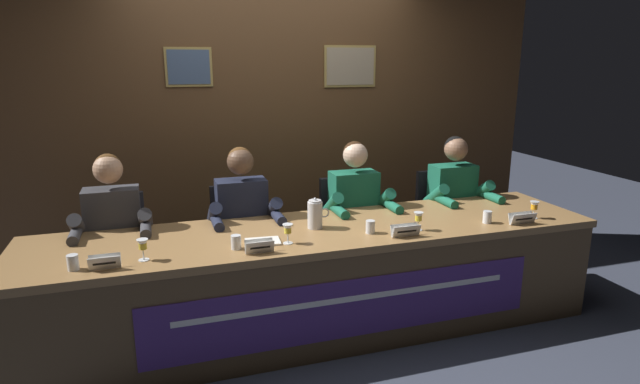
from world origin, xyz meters
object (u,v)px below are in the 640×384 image
(panelist_center_right, at_px, (357,209))
(document_stack_center_left, at_px, (263,242))
(water_cup_far_right, at_px, (487,218))
(water_pitcher_central, at_px, (315,214))
(chair_far_left, at_px, (119,259))
(juice_glass_far_left, at_px, (143,246))
(panelist_far_left, at_px, (113,231))
(juice_glass_center_left, at_px, (288,230))
(nameplate_center_left, at_px, (259,247))
(chair_far_right, at_px, (442,225))
(nameplate_far_right, at_px, (522,218))
(nameplate_center_right, at_px, (406,231))
(juice_glass_center_right, at_px, (418,218))
(nameplate_far_left, at_px, (105,262))
(water_cup_far_left, at_px, (73,263))
(water_cup_center_left, at_px, (236,243))
(panelist_far_right, at_px, (457,200))
(chair_center_right, at_px, (348,235))
(water_cup_center_right, at_px, (370,228))
(chair_center_left, at_px, (241,246))
(conference_table, at_px, (326,265))
(panelist_center_left, at_px, (244,219))
(juice_glass_far_right, at_px, (534,207))

(panelist_center_right, bearing_deg, document_stack_center_left, -146.00)
(water_cup_far_right, height_order, water_pitcher_central, water_pitcher_central)
(chair_far_left, distance_m, juice_glass_far_left, 0.96)
(panelist_far_left, bearing_deg, juice_glass_center_left, -31.73)
(nameplate_center_left, height_order, chair_far_right, chair_far_right)
(panelist_far_left, distance_m, nameplate_center_left, 1.13)
(juice_glass_far_left, relative_size, nameplate_far_right, 0.64)
(nameplate_far_right, xyz_separation_m, water_cup_far_right, (-0.22, 0.09, -0.00))
(water_cup_far_right, relative_size, document_stack_center_left, 0.38)
(nameplate_center_right, distance_m, juice_glass_center_right, 0.17)
(panelist_center_right, distance_m, water_pitcher_central, 0.63)
(juice_glass_center_right, bearing_deg, water_pitcher_central, 157.89)
(nameplate_center_right, relative_size, nameplate_far_right, 0.98)
(nameplate_far_left, height_order, nameplate_center_left, same)
(panelist_center_right, xyz_separation_m, document_stack_center_left, (-0.86, -0.58, 0.03))
(water_cup_far_left, xyz_separation_m, water_cup_center_left, (0.88, 0.05, 0.00))
(nameplate_far_left, bearing_deg, document_stack_center_left, 9.78)
(nameplate_center_right, height_order, panelist_far_right, panelist_far_right)
(water_cup_far_left, relative_size, chair_center_right, 0.10)
(panelist_far_left, distance_m, nameplate_far_right, 2.77)
(water_cup_center_right, xyz_separation_m, nameplate_far_right, (1.07, -0.14, 0.00))
(water_cup_far_left, distance_m, water_cup_center_right, 1.75)
(juice_glass_center_left, relative_size, water_cup_center_left, 1.46)
(water_cup_center_right, bearing_deg, nameplate_center_left, -169.92)
(chair_center_left, xyz_separation_m, juice_glass_center_right, (1.04, -0.86, 0.38))
(water_pitcher_central, bearing_deg, water_cup_center_right, -34.78)
(conference_table, distance_m, water_pitcher_central, 0.34)
(chair_center_left, xyz_separation_m, panelist_far_right, (1.75, -0.20, 0.28))
(nameplate_far_right, bearing_deg, chair_far_left, 160.29)
(nameplate_far_left, relative_size, juice_glass_center_left, 1.31)
(panelist_far_left, distance_m, water_cup_far_left, 0.71)
(chair_center_left, distance_m, nameplate_center_right, 1.35)
(panelist_center_right, bearing_deg, panelist_far_left, 180.00)
(nameplate_center_right, height_order, water_cup_center_right, water_cup_center_right)
(juice_glass_center_right, bearing_deg, water_cup_far_right, -0.53)
(panelist_center_left, xyz_separation_m, water_cup_far_right, (1.57, -0.66, 0.06))
(chair_center_right, bearing_deg, panelist_far_right, -12.77)
(water_pitcher_central, bearing_deg, water_cup_far_right, -12.68)
(chair_center_right, xyz_separation_m, document_stack_center_left, (-0.86, -0.78, 0.30))
(nameplate_far_left, relative_size, water_cup_far_left, 1.92)
(juice_glass_center_left, distance_m, juice_glass_far_right, 1.79)
(nameplate_far_right, bearing_deg, nameplate_center_left, 179.85)
(water_cup_far_left, height_order, chair_far_right, chair_far_right)
(panelist_center_right, distance_m, document_stack_center_left, 1.04)
(chair_center_left, bearing_deg, panelist_far_right, -6.47)
(panelist_far_right, bearing_deg, chair_center_right, 167.23)
(water_cup_far_left, relative_size, panelist_far_right, 0.07)
(nameplate_center_left, xyz_separation_m, panelist_far_right, (1.79, 0.75, -0.06))
(chair_center_left, relative_size, water_cup_center_left, 10.44)
(nameplate_center_left, distance_m, water_cup_far_right, 1.61)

